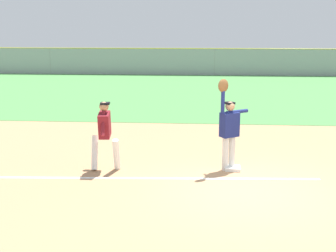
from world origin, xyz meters
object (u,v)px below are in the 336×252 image
object	(u,v)px
fielder	(229,126)
parked_car_blue	(267,62)
baseball	(226,88)
first_base	(233,168)
parked_car_tan	(125,61)
runner	(105,131)
parked_car_white	(198,61)

from	to	relation	value
fielder	parked_car_blue	world-z (taller)	fielder
fielder	baseball	bearing A→B (deg)	-18.28
first_base	parked_car_tan	xyz separation A→B (m)	(-7.18, 26.19, 0.63)
parked_car_tan	first_base	bearing A→B (deg)	-81.08
runner	parked_car_white	world-z (taller)	runner
first_base	baseball	size ratio (longest dim) A/B	5.14
fielder	runner	distance (m)	3.03
runner	baseball	size ratio (longest dim) A/B	23.24
baseball	first_base	bearing A→B (deg)	-54.87
runner	parked_car_blue	bearing A→B (deg)	69.03
baseball	parked_car_tan	world-z (taller)	baseball
parked_car_white	parked_car_blue	distance (m)	5.80
first_base	baseball	xyz separation A→B (m)	(-0.21, 0.30, 1.97)
first_base	baseball	world-z (taller)	baseball
baseball	parked_car_tan	bearing A→B (deg)	105.08
parked_car_white	runner	bearing A→B (deg)	-94.96
fielder	parked_car_tan	size ratio (longest dim) A/B	0.50
baseball	parked_car_blue	xyz separation A→B (m)	(4.94, 26.17, -1.34)
first_base	parked_car_tan	world-z (taller)	parked_car_tan
parked_car_tan	parked_car_white	bearing A→B (deg)	-5.87
fielder	parked_car_tan	xyz separation A→B (m)	(-7.06, 26.19, -0.45)
first_base	parked_car_tan	bearing A→B (deg)	105.34
runner	parked_car_blue	xyz separation A→B (m)	(7.88, 26.72, -0.32)
parked_car_blue	first_base	bearing A→B (deg)	-99.52
baseball	parked_car_white	size ratio (longest dim) A/B	0.02
runner	baseball	distance (m)	3.16
fielder	runner	bearing A→B (deg)	61.47
parked_car_white	parked_car_tan	bearing A→B (deg)	-179.92
fielder	baseball	xyz separation A→B (m)	(-0.08, 0.30, 0.89)
parked_car_tan	parked_car_white	distance (m)	6.11
first_base	runner	xyz separation A→B (m)	(-3.15, -0.25, 0.96)
fielder	parked_car_blue	bearing A→B (deg)	-43.56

